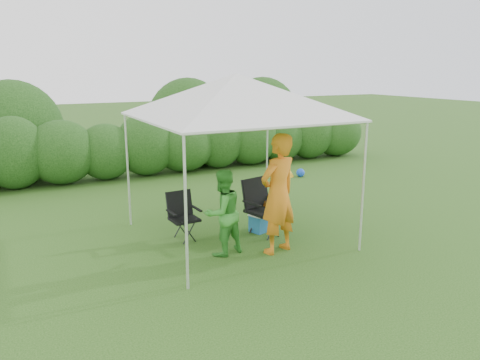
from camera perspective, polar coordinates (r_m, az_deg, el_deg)
name	(u,v)px	position (r m, az deg, el deg)	size (l,w,h in m)	color
ground	(250,246)	(7.94, 1.22, -8.00)	(70.00, 70.00, 0.00)	#35601E
hedge	(150,146)	(13.18, -10.95, 4.13)	(14.81, 1.53, 1.80)	#26531A
canopy	(236,96)	(7.85, -0.47, 10.22)	(3.10, 3.10, 2.83)	silver
chair_right	(261,203)	(8.33, 2.53, -2.84)	(0.72, 0.67, 1.01)	black
chair_left	(182,212)	(8.19, -7.05, -3.95)	(0.54, 0.49, 0.83)	black
man	(278,194)	(7.43, 4.66, -1.71)	(0.71, 0.46, 1.94)	orange
woman	(223,213)	(7.39, -2.12, -4.00)	(0.67, 0.52, 1.38)	green
cooler	(261,222)	(8.59, 2.54, -5.14)	(0.47, 0.40, 0.33)	#236AA4
bottle	(265,207)	(8.50, 3.05, -3.34)	(0.06, 0.06, 0.24)	#592D0C
lawn_toy	(291,172)	(12.92, 6.25, 1.02)	(0.58, 0.48, 0.29)	yellow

